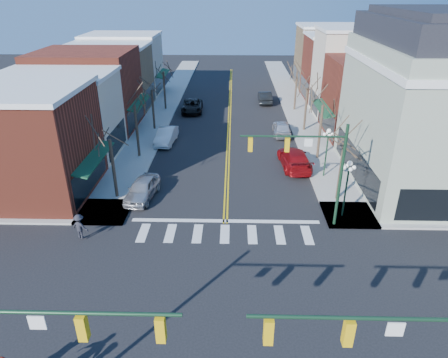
# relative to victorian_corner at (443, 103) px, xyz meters

# --- Properties ---
(ground) EXTENTS (160.00, 160.00, 0.00)m
(ground) POSITION_rel_victorian_corner_xyz_m (-16.50, -14.50, -6.66)
(ground) COLOR black
(ground) RESTS_ON ground
(sidewalk_left) EXTENTS (3.50, 70.00, 0.15)m
(sidewalk_left) POSITION_rel_victorian_corner_xyz_m (-25.25, 5.50, -6.58)
(sidewalk_left) COLOR #9E9B93
(sidewalk_left) RESTS_ON ground
(sidewalk_right) EXTENTS (3.50, 70.00, 0.15)m
(sidewalk_right) POSITION_rel_victorian_corner_xyz_m (-7.75, 5.50, -6.58)
(sidewalk_right) COLOR #9E9B93
(sidewalk_right) RESTS_ON ground
(bldg_left_brick_a) EXTENTS (10.00, 8.50, 8.00)m
(bldg_left_brick_a) POSITION_rel_victorian_corner_xyz_m (-32.00, -2.75, -2.66)
(bldg_left_brick_a) COLOR maroon
(bldg_left_brick_a) RESTS_ON ground
(bldg_left_stucco_a) EXTENTS (10.00, 7.00, 7.50)m
(bldg_left_stucco_a) POSITION_rel_victorian_corner_xyz_m (-32.00, 5.00, -2.91)
(bldg_left_stucco_a) COLOR beige
(bldg_left_stucco_a) RESTS_ON ground
(bldg_left_brick_b) EXTENTS (10.00, 9.00, 8.50)m
(bldg_left_brick_b) POSITION_rel_victorian_corner_xyz_m (-32.00, 13.00, -2.41)
(bldg_left_brick_b) COLOR maroon
(bldg_left_brick_b) RESTS_ON ground
(bldg_left_tan) EXTENTS (10.00, 7.50, 7.80)m
(bldg_left_tan) POSITION_rel_victorian_corner_xyz_m (-32.00, 21.25, -2.76)
(bldg_left_tan) COLOR #8E724E
(bldg_left_tan) RESTS_ON ground
(bldg_left_stucco_b) EXTENTS (10.00, 8.00, 8.20)m
(bldg_left_stucco_b) POSITION_rel_victorian_corner_xyz_m (-32.00, 29.00, -2.56)
(bldg_left_stucco_b) COLOR beige
(bldg_left_stucco_b) RESTS_ON ground
(bldg_right_brick_a) EXTENTS (10.00, 8.50, 8.00)m
(bldg_right_brick_a) POSITION_rel_victorian_corner_xyz_m (-1.00, 11.25, -2.66)
(bldg_right_brick_a) COLOR maroon
(bldg_right_brick_a) RESTS_ON ground
(bldg_right_stucco) EXTENTS (10.00, 7.00, 10.00)m
(bldg_right_stucco) POSITION_rel_victorian_corner_xyz_m (-1.00, 19.00, -1.66)
(bldg_right_stucco) COLOR beige
(bldg_right_stucco) RESTS_ON ground
(bldg_right_brick_b) EXTENTS (10.00, 8.00, 8.50)m
(bldg_right_brick_b) POSITION_rel_victorian_corner_xyz_m (-1.00, 26.50, -2.41)
(bldg_right_brick_b) COLOR maroon
(bldg_right_brick_b) RESTS_ON ground
(bldg_right_tan) EXTENTS (10.00, 8.00, 9.00)m
(bldg_right_tan) POSITION_rel_victorian_corner_xyz_m (-1.00, 34.50, -2.16)
(bldg_right_tan) COLOR #8E724E
(bldg_right_tan) RESTS_ON ground
(victorian_corner) EXTENTS (12.25, 14.25, 13.30)m
(victorian_corner) POSITION_rel_victorian_corner_xyz_m (0.00, 0.00, 0.00)
(victorian_corner) COLOR #959F8A
(victorian_corner) RESTS_ON ground
(traffic_mast_near_left) EXTENTS (6.60, 0.28, 7.20)m
(traffic_mast_near_left) POSITION_rel_victorian_corner_xyz_m (-22.05, -21.90, -1.95)
(traffic_mast_near_left) COLOR #14331E
(traffic_mast_near_left) RESTS_ON ground
(traffic_mast_far_right) EXTENTS (6.60, 0.28, 7.20)m
(traffic_mast_far_right) POSITION_rel_victorian_corner_xyz_m (-10.95, -7.10, -1.95)
(traffic_mast_far_right) COLOR #14331E
(traffic_mast_far_right) RESTS_ON ground
(lamppost_corner) EXTENTS (0.36, 0.36, 4.33)m
(lamppost_corner) POSITION_rel_victorian_corner_xyz_m (-8.30, -6.00, -3.70)
(lamppost_corner) COLOR #14331E
(lamppost_corner) RESTS_ON ground
(lamppost_midblock) EXTENTS (0.36, 0.36, 4.33)m
(lamppost_midblock) POSITION_rel_victorian_corner_xyz_m (-8.30, 0.50, -3.70)
(lamppost_midblock) COLOR #14331E
(lamppost_midblock) RESTS_ON ground
(tree_left_a) EXTENTS (0.24, 0.24, 4.76)m
(tree_left_a) POSITION_rel_victorian_corner_xyz_m (-24.90, -3.50, -4.28)
(tree_left_a) COLOR #382B21
(tree_left_a) RESTS_ON ground
(tree_left_b) EXTENTS (0.24, 0.24, 5.04)m
(tree_left_b) POSITION_rel_victorian_corner_xyz_m (-24.90, 4.50, -4.14)
(tree_left_b) COLOR #382B21
(tree_left_b) RESTS_ON ground
(tree_left_c) EXTENTS (0.24, 0.24, 4.55)m
(tree_left_c) POSITION_rel_victorian_corner_xyz_m (-24.90, 12.50, -4.38)
(tree_left_c) COLOR #382B21
(tree_left_c) RESTS_ON ground
(tree_left_d) EXTENTS (0.24, 0.24, 4.90)m
(tree_left_d) POSITION_rel_victorian_corner_xyz_m (-24.90, 20.50, -4.21)
(tree_left_d) COLOR #382B21
(tree_left_d) RESTS_ON ground
(tree_right_a) EXTENTS (0.24, 0.24, 4.62)m
(tree_right_a) POSITION_rel_victorian_corner_xyz_m (-8.10, -3.50, -4.35)
(tree_right_a) COLOR #382B21
(tree_right_a) RESTS_ON ground
(tree_right_b) EXTENTS (0.24, 0.24, 5.18)m
(tree_right_b) POSITION_rel_victorian_corner_xyz_m (-8.10, 4.50, -4.07)
(tree_right_b) COLOR #382B21
(tree_right_b) RESTS_ON ground
(tree_right_c) EXTENTS (0.24, 0.24, 4.83)m
(tree_right_c) POSITION_rel_victorian_corner_xyz_m (-8.10, 12.50, -4.24)
(tree_right_c) COLOR #382B21
(tree_right_c) RESTS_ON ground
(tree_right_d) EXTENTS (0.24, 0.24, 4.97)m
(tree_right_d) POSITION_rel_victorian_corner_xyz_m (-8.10, 20.50, -4.17)
(tree_right_d) COLOR #382B21
(tree_right_d) RESTS_ON ground
(car_left_near) EXTENTS (2.42, 4.72, 1.54)m
(car_left_near) POSITION_rel_victorian_corner_xyz_m (-22.90, -3.47, -5.89)
(car_left_near) COLOR #ADADB2
(car_left_near) RESTS_ON ground
(car_left_mid) EXTENTS (2.00, 4.80, 1.54)m
(car_left_mid) POSITION_rel_victorian_corner_xyz_m (-22.90, 8.28, -5.88)
(car_left_mid) COLOR silver
(car_left_mid) RESTS_ON ground
(car_left_far) EXTENTS (2.66, 5.50, 1.51)m
(car_left_far) POSITION_rel_victorian_corner_xyz_m (-21.30, 19.58, -5.90)
(car_left_far) COLOR black
(car_left_far) RESTS_ON ground
(car_right_near) EXTENTS (2.74, 5.91, 1.67)m
(car_right_near) POSITION_rel_victorian_corner_xyz_m (-10.54, 2.53, -5.82)
(car_right_near) COLOR maroon
(car_right_near) RESTS_ON ground
(car_right_mid) EXTENTS (1.97, 4.65, 1.57)m
(car_right_mid) POSITION_rel_victorian_corner_xyz_m (-10.76, 11.09, -5.87)
(car_right_mid) COLOR silver
(car_right_mid) RESTS_ON ground
(car_right_far) EXTENTS (1.75, 4.84, 1.59)m
(car_right_far) POSITION_rel_victorian_corner_xyz_m (-11.70, 24.14, -5.86)
(car_right_far) COLOR black
(car_right_far) RESTS_ON ground
(pedestrian_dark_b) EXTENTS (1.23, 0.91, 1.70)m
(pedestrian_dark_b) POSITION_rel_victorian_corner_xyz_m (-25.67, -9.16, -5.66)
(pedestrian_dark_b) COLOR black
(pedestrian_dark_b) RESTS_ON sidewalk_left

